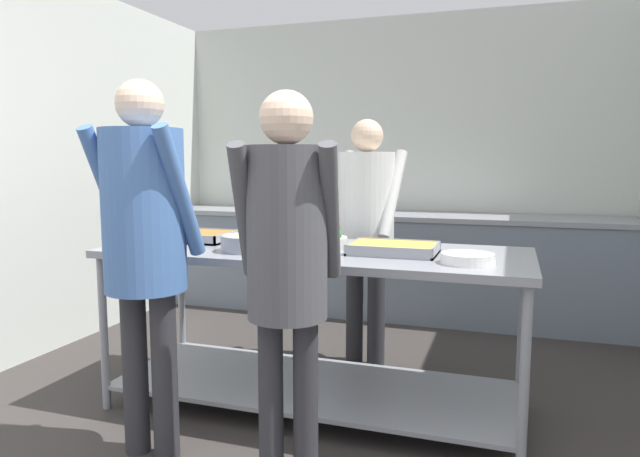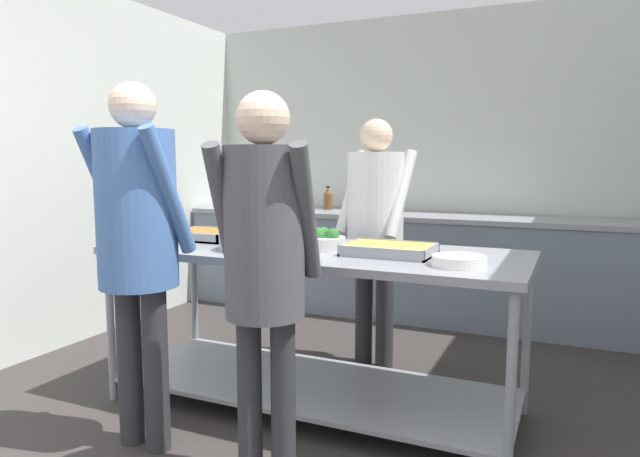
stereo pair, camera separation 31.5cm
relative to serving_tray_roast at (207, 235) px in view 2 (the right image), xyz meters
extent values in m
cube|color=silver|center=(0.70, 2.31, 0.41)|extent=(4.20, 0.06, 2.65)
cube|color=silver|center=(-1.37, 0.30, 0.41)|extent=(0.06, 4.14, 2.65)
cube|color=slate|center=(0.70, 1.94, -0.48)|extent=(4.04, 0.62, 0.86)
cube|color=gray|center=(0.70, 1.94, -0.03)|extent=(4.04, 0.65, 0.04)
cube|color=black|center=(0.41, 1.94, -0.02)|extent=(0.48, 0.42, 0.02)
cube|color=gray|center=(0.75, -0.09, -0.05)|extent=(2.26, 0.87, 0.04)
cube|color=gray|center=(0.75, -0.09, -0.79)|extent=(2.18, 0.79, 0.02)
cylinder|color=gray|center=(-0.33, -0.47, -0.49)|extent=(0.04, 0.04, 0.85)
cylinder|color=gray|center=(1.83, -0.47, -0.49)|extent=(0.04, 0.04, 0.85)
cylinder|color=gray|center=(-0.33, 0.30, -0.49)|extent=(0.04, 0.04, 0.85)
cylinder|color=gray|center=(1.83, 0.30, -0.49)|extent=(0.04, 0.04, 0.85)
cube|color=gray|center=(0.00, 0.00, -0.02)|extent=(0.38, 0.33, 0.01)
cube|color=#9E6B33|center=(0.00, 0.00, 0.01)|extent=(0.36, 0.31, 0.04)
cube|color=gray|center=(0.00, -0.16, 0.00)|extent=(0.38, 0.01, 0.05)
cube|color=gray|center=(0.00, 0.16, 0.00)|extent=(0.38, 0.01, 0.05)
cube|color=gray|center=(-0.19, 0.00, 0.00)|extent=(0.01, 0.33, 0.05)
cube|color=gray|center=(0.19, 0.00, 0.00)|extent=(0.01, 0.33, 0.05)
cylinder|color=gray|center=(0.44, -0.26, 0.02)|extent=(0.28, 0.28, 0.08)
cylinder|color=beige|center=(0.44, -0.26, 0.05)|extent=(0.25, 0.25, 0.01)
cylinder|color=black|center=(0.65, -0.26, 0.05)|extent=(0.14, 0.02, 0.02)
cylinder|color=silver|center=(0.81, -0.08, 0.01)|extent=(0.25, 0.25, 0.07)
sphere|color=#2D702D|center=(0.87, -0.08, 0.06)|extent=(0.07, 0.07, 0.07)
sphere|color=#2D702D|center=(0.79, -0.03, 0.06)|extent=(0.07, 0.07, 0.07)
sphere|color=#2D702D|center=(0.79, -0.10, 0.06)|extent=(0.08, 0.08, 0.08)
cube|color=gray|center=(1.18, -0.09, -0.02)|extent=(0.44, 0.32, 0.01)
cube|color=gold|center=(1.18, -0.09, 0.01)|extent=(0.42, 0.29, 0.04)
cube|color=gray|center=(1.18, -0.25, 0.00)|extent=(0.44, 0.01, 0.05)
cube|color=gray|center=(1.18, 0.06, 0.00)|extent=(0.44, 0.01, 0.05)
cube|color=gray|center=(0.97, -0.09, 0.00)|extent=(0.01, 0.32, 0.05)
cube|color=gray|center=(1.40, -0.09, 0.00)|extent=(0.01, 0.32, 0.05)
cylinder|color=white|center=(1.57, -0.27, -0.02)|extent=(0.25, 0.25, 0.01)
cylinder|color=white|center=(1.57, -0.27, -0.01)|extent=(0.25, 0.25, 0.01)
cylinder|color=white|center=(1.57, -0.27, 0.00)|extent=(0.25, 0.25, 0.01)
cylinder|color=white|center=(1.57, -0.27, 0.02)|extent=(0.24, 0.24, 0.01)
cylinder|color=#2D2D33|center=(0.85, -0.91, -0.54)|extent=(0.10, 0.10, 0.74)
cylinder|color=#2D2D33|center=(0.99, -0.88, -0.54)|extent=(0.10, 0.10, 0.74)
cylinder|color=#4C4C51|center=(0.75, -0.93, 0.25)|extent=(0.14, 0.32, 0.55)
cylinder|color=#4C4C51|center=(1.08, -0.85, 0.25)|extent=(0.14, 0.32, 0.55)
cylinder|color=#4C4C51|center=(0.92, -0.89, 0.17)|extent=(0.32, 0.32, 0.68)
sphere|color=beige|center=(0.92, -0.89, 0.61)|extent=(0.21, 0.21, 0.21)
cylinder|color=#2D2D33|center=(0.12, -0.81, -0.52)|extent=(0.12, 0.12, 0.78)
cylinder|color=#2D2D33|center=(0.28, -0.82, -0.52)|extent=(0.12, 0.12, 0.78)
cylinder|color=#4770B2|center=(0.01, -0.81, 0.31)|extent=(0.08, 0.32, 0.58)
cylinder|color=#4770B2|center=(0.39, -0.82, 0.31)|extent=(0.08, 0.32, 0.58)
cylinder|color=#4770B2|center=(0.20, -0.82, 0.23)|extent=(0.36, 0.36, 0.72)
sphere|color=beige|center=(0.20, -0.82, 0.69)|extent=(0.21, 0.21, 0.21)
cylinder|color=#2D2D33|center=(0.93, 0.64, -0.54)|extent=(0.12, 0.12, 0.74)
cylinder|color=#2D2D33|center=(0.77, 0.68, -0.54)|extent=(0.12, 0.12, 0.74)
cylinder|color=silver|center=(1.04, 0.61, 0.24)|extent=(0.14, 0.31, 0.55)
cylinder|color=silver|center=(0.67, 0.70, 0.24)|extent=(0.14, 0.31, 0.55)
cylinder|color=silver|center=(0.85, 0.66, 0.16)|extent=(0.36, 0.36, 0.68)
sphere|color=beige|center=(0.85, 0.66, 0.61)|extent=(0.21, 0.21, 0.21)
cylinder|color=brown|center=(-0.09, 2.04, 0.06)|extent=(0.08, 0.08, 0.15)
cone|color=brown|center=(-0.09, 2.04, 0.16)|extent=(0.08, 0.08, 0.06)
cylinder|color=black|center=(-0.09, 2.04, 0.20)|extent=(0.04, 0.04, 0.02)
camera|label=1|loc=(1.75, -2.95, 0.45)|focal=32.00mm
camera|label=2|loc=(2.04, -2.84, 0.45)|focal=32.00mm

